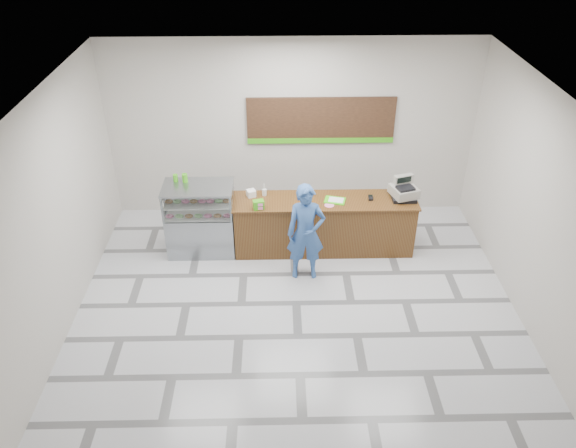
{
  "coord_description": "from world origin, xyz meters",
  "views": [
    {
      "loc": [
        -0.29,
        -6.98,
        6.0
      ],
      "look_at": [
        -0.12,
        0.9,
        0.95
      ],
      "focal_mm": 35.0,
      "sensor_mm": 36.0,
      "label": 1
    }
  ],
  "objects_px": {
    "serving_tray": "(335,200)",
    "customer": "(306,233)",
    "sales_counter": "(324,225)",
    "display_case": "(200,219)",
    "cash_register": "(404,191)"
  },
  "relations": [
    {
      "from": "serving_tray",
      "to": "customer",
      "type": "xyz_separation_m",
      "value": [
        -0.55,
        -0.76,
        -0.17
      ]
    },
    {
      "from": "display_case",
      "to": "customer",
      "type": "distance_m",
      "value": 2.02
    },
    {
      "from": "cash_register",
      "to": "customer",
      "type": "xyz_separation_m",
      "value": [
        -1.76,
        -0.84,
        -0.31
      ]
    },
    {
      "from": "sales_counter",
      "to": "cash_register",
      "type": "distance_m",
      "value": 1.54
    },
    {
      "from": "cash_register",
      "to": "serving_tray",
      "type": "bearing_deg",
      "value": 166.31
    },
    {
      "from": "sales_counter",
      "to": "display_case",
      "type": "distance_m",
      "value": 2.23
    },
    {
      "from": "display_case",
      "to": "cash_register",
      "type": "bearing_deg",
      "value": 0.77
    },
    {
      "from": "cash_register",
      "to": "customer",
      "type": "relative_size",
      "value": 0.31
    },
    {
      "from": "display_case",
      "to": "serving_tray",
      "type": "distance_m",
      "value": 2.42
    },
    {
      "from": "customer",
      "to": "sales_counter",
      "type": "bearing_deg",
      "value": 63.98
    },
    {
      "from": "display_case",
      "to": "cash_register",
      "type": "relative_size",
      "value": 2.46
    },
    {
      "from": "sales_counter",
      "to": "display_case",
      "type": "xyz_separation_m",
      "value": [
        -2.22,
        -0.0,
        0.16
      ]
    },
    {
      "from": "sales_counter",
      "to": "serving_tray",
      "type": "distance_m",
      "value": 0.55
    },
    {
      "from": "cash_register",
      "to": "serving_tray",
      "type": "distance_m",
      "value": 1.22
    },
    {
      "from": "sales_counter",
      "to": "display_case",
      "type": "height_order",
      "value": "display_case"
    }
  ]
}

